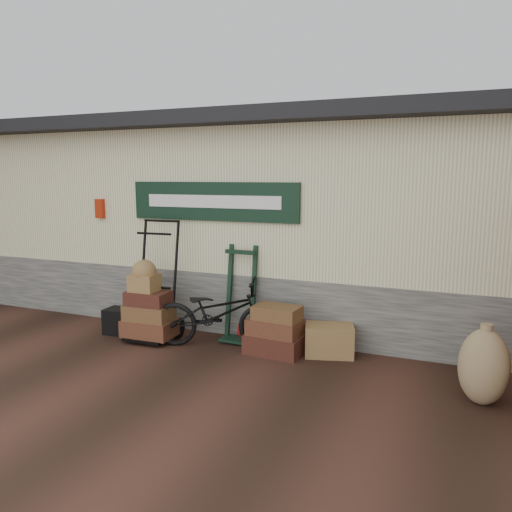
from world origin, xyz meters
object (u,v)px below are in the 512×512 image
(porter_trolley, at_px, (155,279))
(wicker_hamper, at_px, (329,340))
(suitcase_stack, at_px, (275,329))
(green_barrow, at_px, (240,293))
(bicycle, at_px, (217,310))
(black_trunk, at_px, (119,321))

(porter_trolley, relative_size, wicker_hamper, 2.80)
(suitcase_stack, bearing_deg, porter_trolley, -179.30)
(wicker_hamper, bearing_deg, porter_trolley, -174.63)
(porter_trolley, distance_m, green_barrow, 1.23)
(porter_trolley, bearing_deg, bicycle, -4.25)
(green_barrow, xyz_separation_m, black_trunk, (-1.78, -0.43, -0.49))
(green_barrow, height_order, black_trunk, green_barrow)
(porter_trolley, distance_m, bicycle, 1.06)
(porter_trolley, height_order, suitcase_stack, porter_trolley)
(green_barrow, bearing_deg, wicker_hamper, -4.80)
(bicycle, bearing_deg, suitcase_stack, -102.96)
(wicker_hamper, bearing_deg, bicycle, -169.74)
(bicycle, bearing_deg, wicker_hamper, -96.73)
(bicycle, bearing_deg, green_barrow, -38.53)
(wicker_hamper, height_order, black_trunk, wicker_hamper)
(porter_trolley, height_order, wicker_hamper, porter_trolley)
(wicker_hamper, bearing_deg, green_barrow, 174.57)
(porter_trolley, xyz_separation_m, suitcase_stack, (1.81, 0.02, -0.53))
(wicker_hamper, distance_m, black_trunk, 3.12)
(suitcase_stack, distance_m, wicker_hamper, 0.72)
(porter_trolley, bearing_deg, suitcase_stack, -1.57)
(wicker_hamper, bearing_deg, suitcase_stack, -162.65)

